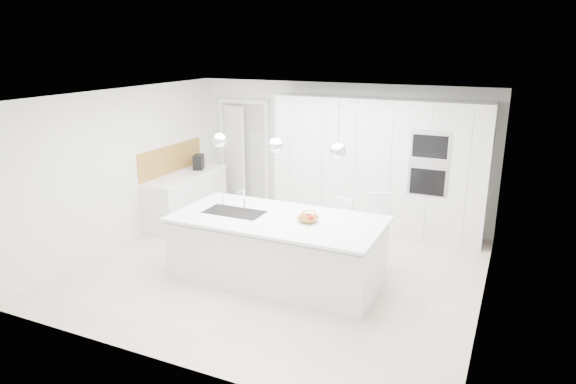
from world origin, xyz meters
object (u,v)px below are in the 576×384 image
at_px(fruit_bowl, 308,219).
at_px(espresso_machine, 199,162).
at_px(bar_stool_right, 376,232).
at_px(island_base, 276,251).
at_px(bar_stool_left, 341,234).

bearing_deg(fruit_bowl, espresso_machine, 148.04).
bearing_deg(bar_stool_right, island_base, -160.81).
relative_size(island_base, fruit_bowl, 10.08).
relative_size(island_base, bar_stool_right, 2.56).
distance_m(bar_stool_left, bar_stool_right, 0.51).
xyz_separation_m(island_base, fruit_bowl, (0.44, 0.06, 0.50)).
bearing_deg(island_base, bar_stool_left, 52.02).
relative_size(fruit_bowl, bar_stool_left, 0.28).
xyz_separation_m(espresso_machine, bar_stool_left, (3.18, -1.08, -0.54)).
bearing_deg(bar_stool_right, bar_stool_left, 177.09).
bearing_deg(bar_stool_right, fruit_bowl, -148.50).
xyz_separation_m(espresso_machine, bar_stool_right, (3.65, -0.91, -0.49)).
bearing_deg(bar_stool_left, bar_stool_right, 42.23).
distance_m(island_base, espresso_machine, 3.23).
distance_m(espresso_machine, bar_stool_left, 3.40).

